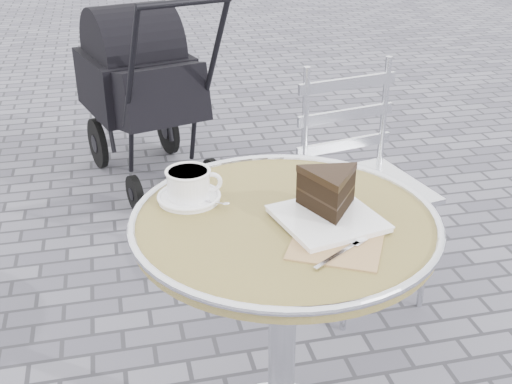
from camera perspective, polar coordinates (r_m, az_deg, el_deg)
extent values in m
cylinder|color=silver|center=(1.68, 2.33, -13.29)|extent=(0.07, 0.07, 0.67)
cylinder|color=tan|center=(1.49, 2.57, -2.87)|extent=(0.70, 0.70, 0.03)
torus|color=silver|center=(1.48, 2.59, -2.36)|extent=(0.72, 0.72, 0.02)
cylinder|color=white|center=(1.56, -5.97, -0.52)|extent=(0.15, 0.15, 0.01)
cylinder|color=white|center=(1.55, -6.03, 0.74)|extent=(0.11, 0.11, 0.07)
torus|color=white|center=(1.55, -3.96, 0.87)|extent=(0.05, 0.02, 0.05)
cylinder|color=beige|center=(1.53, -6.08, 1.75)|extent=(0.09, 0.09, 0.01)
cube|color=#A67D5B|center=(1.39, 7.19, -4.48)|extent=(0.26, 0.26, 0.00)
cube|color=white|center=(1.46, 6.39, -2.41)|extent=(0.25, 0.25, 0.01)
cylinder|color=silver|center=(2.21, 8.04, -7.53)|extent=(0.02, 0.02, 0.43)
cylinder|color=silver|center=(2.37, 14.85, -5.53)|extent=(0.02, 0.02, 0.43)
cylinder|color=silver|center=(2.44, 4.04, -3.63)|extent=(0.02, 0.02, 0.43)
cylinder|color=silver|center=(2.60, 10.46, -2.09)|extent=(0.02, 0.02, 0.43)
cube|color=silver|center=(2.29, 9.77, 0.28)|extent=(0.45, 0.45, 0.02)
cube|color=black|center=(3.25, -9.60, 8.62)|extent=(0.57, 0.73, 0.39)
cylinder|color=black|center=(2.65, -6.36, 16.40)|extent=(0.40, 0.14, 0.03)
cylinder|color=black|center=(3.07, -10.70, -0.11)|extent=(0.08, 0.18, 0.17)
cylinder|color=black|center=(3.21, -3.90, 1.47)|extent=(0.08, 0.18, 0.17)
cylinder|color=black|center=(3.56, -13.89, 4.23)|extent=(0.11, 0.27, 0.27)
cylinder|color=black|center=(3.68, -7.85, 5.48)|extent=(0.11, 0.27, 0.27)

